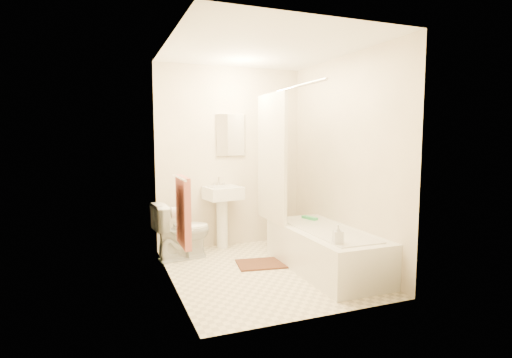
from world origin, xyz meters
name	(u,v)px	position (x,y,z in m)	size (l,w,h in m)	color
floor	(264,271)	(0.00, 0.00, 0.00)	(2.40, 2.40, 0.00)	beige
ceiling	(265,48)	(0.00, 0.00, 2.40)	(2.40, 2.40, 0.00)	white
wall_back	(231,157)	(0.00, 1.20, 1.20)	(2.00, 0.02, 2.40)	beige
wall_left	(170,165)	(-1.00, 0.00, 1.20)	(0.02, 2.40, 2.40)	beige
wall_right	(344,161)	(1.00, 0.00, 1.20)	(0.02, 2.40, 2.40)	beige
mirror	(231,135)	(0.00, 1.18, 1.50)	(0.40, 0.03, 0.55)	white
curtain_rod	(286,89)	(0.30, 0.10, 2.00)	(0.03, 0.03, 1.70)	silver
shower_curtain	(272,158)	(0.30, 0.50, 1.22)	(0.04, 0.80, 1.55)	silver
towel_bar	(179,178)	(-0.96, -0.25, 1.10)	(0.02, 0.02, 0.60)	silver
towel	(183,211)	(-0.93, -0.25, 0.78)	(0.06, 0.45, 0.66)	#CC7266
toilet_paper	(176,213)	(-0.93, 0.12, 0.70)	(0.12, 0.12, 0.11)	white
toilet	(182,231)	(-0.75, 0.80, 0.34)	(0.39, 0.69, 0.68)	white
sink	(223,215)	(-0.16, 1.06, 0.45)	(0.46, 0.37, 0.90)	white
bathtub	(325,250)	(0.64, -0.20, 0.23)	(0.71, 1.62, 0.46)	white
bath_mat	(261,264)	(0.05, 0.22, 0.01)	(0.55, 0.41, 0.02)	#4C231C
soap_bottle	(338,234)	(0.44, -0.76, 0.55)	(0.09, 0.09, 0.19)	silver
scrub_brush	(310,218)	(0.74, 0.32, 0.48)	(0.07, 0.22, 0.04)	#3CB764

